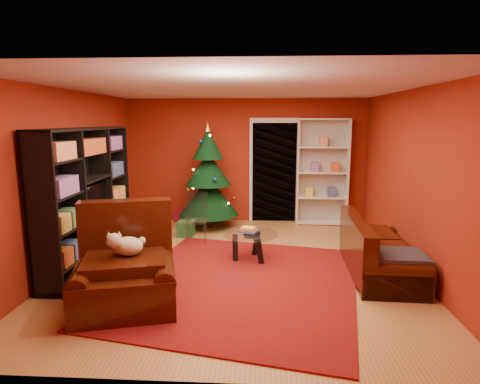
# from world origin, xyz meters

# --- Properties ---
(floor) EXTENTS (5.00, 5.50, 0.05)m
(floor) POSITION_xyz_m (0.00, 0.00, -0.03)
(floor) COLOR #AC763C
(floor) RESTS_ON ground
(ceiling) EXTENTS (5.00, 5.50, 0.05)m
(ceiling) POSITION_xyz_m (0.00, 0.00, 2.62)
(ceiling) COLOR silver
(ceiling) RESTS_ON wall_back
(wall_back) EXTENTS (5.00, 0.05, 2.60)m
(wall_back) POSITION_xyz_m (0.00, 2.77, 1.30)
(wall_back) COLOR maroon
(wall_back) RESTS_ON ground
(wall_left) EXTENTS (0.05, 5.50, 2.60)m
(wall_left) POSITION_xyz_m (-2.52, 0.00, 1.30)
(wall_left) COLOR maroon
(wall_left) RESTS_ON ground
(wall_right) EXTENTS (0.05, 5.50, 2.60)m
(wall_right) POSITION_xyz_m (2.52, 0.00, 1.30)
(wall_right) COLOR maroon
(wall_right) RESTS_ON ground
(doorway) EXTENTS (1.06, 0.60, 2.16)m
(doorway) POSITION_xyz_m (0.60, 2.73, 1.05)
(doorway) COLOR black
(doorway) RESTS_ON floor
(rug) EXTENTS (3.61, 4.00, 0.02)m
(rug) POSITION_xyz_m (0.07, -0.67, 0.01)
(rug) COLOR maroon
(rug) RESTS_ON floor
(media_unit) EXTENTS (0.45, 2.67, 2.05)m
(media_unit) POSITION_xyz_m (-2.27, 0.04, 1.02)
(media_unit) COLOR black
(media_unit) RESTS_ON floor
(christmas_tree) EXTENTS (1.33, 1.33, 2.14)m
(christmas_tree) POSITION_xyz_m (-0.73, 2.15, 1.04)
(christmas_tree) COLOR black
(christmas_tree) RESTS_ON floor
(gift_box_teal) EXTENTS (0.37, 0.37, 0.28)m
(gift_box_teal) POSITION_xyz_m (-1.67, 1.96, 0.14)
(gift_box_teal) COLOR #1A7B76
(gift_box_teal) RESTS_ON floor
(gift_box_green) EXTENTS (0.30, 0.30, 0.29)m
(gift_box_green) POSITION_xyz_m (-1.08, 1.49, 0.14)
(gift_box_green) COLOR #1D5729
(gift_box_green) RESTS_ON floor
(gift_box_red) EXTENTS (0.30, 0.30, 0.24)m
(gift_box_red) POSITION_xyz_m (-1.40, 2.59, 0.12)
(gift_box_red) COLOR maroon
(gift_box_red) RESTS_ON floor
(white_bookshelf) EXTENTS (1.05, 0.40, 2.25)m
(white_bookshelf) POSITION_xyz_m (1.58, 2.57, 1.09)
(white_bookshelf) COLOR white
(white_bookshelf) RESTS_ON floor
(armchair) EXTENTS (1.50, 1.50, 0.96)m
(armchair) POSITION_xyz_m (-1.23, -1.41, 0.48)
(armchair) COLOR black
(armchair) RESTS_ON rug
(dog) EXTENTS (0.46, 0.39, 0.31)m
(dog) POSITION_xyz_m (-1.20, -1.35, 0.71)
(dog) COLOR beige
(dog) RESTS_ON armchair
(sofa) EXTENTS (0.93, 1.91, 0.81)m
(sofa) POSITION_xyz_m (2.02, -0.20, 0.40)
(sofa) COLOR black
(sofa) RESTS_ON rug
(coffee_table) EXTENTS (1.11, 1.11, 0.53)m
(coffee_table) POSITION_xyz_m (0.17, 0.22, 0.22)
(coffee_table) COLOR gray
(coffee_table) RESTS_ON rug
(acrylic_chair) EXTENTS (0.44, 0.47, 0.80)m
(acrylic_chair) POSITION_xyz_m (-0.83, 1.09, 0.40)
(acrylic_chair) COLOR #66605B
(acrylic_chair) RESTS_ON rug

